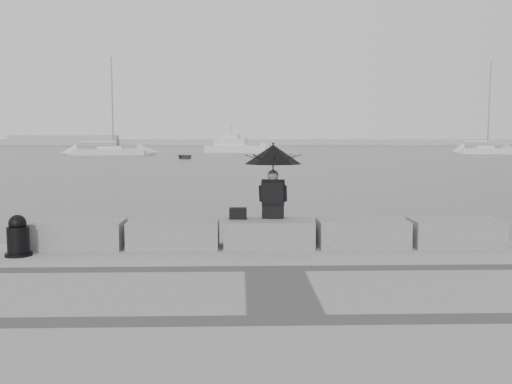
{
  "coord_description": "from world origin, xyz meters",
  "views": [
    {
      "loc": [
        -0.52,
        -10.58,
        2.5
      ],
      "look_at": [
        -0.13,
        3.0,
        1.17
      ],
      "focal_mm": 40.0,
      "sensor_mm": 36.0,
      "label": 1
    }
  ],
  "objects_px": {
    "sailboat_left": "(109,151)",
    "dinghy": "(185,156)",
    "mooring_bollard": "(18,239)",
    "motor_cruiser": "(237,147)",
    "sailboat_right": "(484,150)",
    "seated_person": "(273,165)"
  },
  "relations": [
    {
      "from": "motor_cruiser",
      "to": "dinghy",
      "type": "xyz_separation_m",
      "value": [
        -5.8,
        -22.19,
        -0.63
      ]
    },
    {
      "from": "mooring_bollard",
      "to": "sailboat_left",
      "type": "relative_size",
      "value": 0.05
    },
    {
      "from": "sailboat_left",
      "to": "motor_cruiser",
      "type": "height_order",
      "value": "sailboat_left"
    },
    {
      "from": "seated_person",
      "to": "sailboat_left",
      "type": "distance_m",
      "value": 67.79
    },
    {
      "from": "dinghy",
      "to": "sailboat_left",
      "type": "bearing_deg",
      "value": 110.05
    },
    {
      "from": "sailboat_left",
      "to": "motor_cruiser",
      "type": "relative_size",
      "value": 1.28
    },
    {
      "from": "sailboat_left",
      "to": "dinghy",
      "type": "xyz_separation_m",
      "value": [
        11.06,
        -11.04,
        -0.25
      ]
    },
    {
      "from": "mooring_bollard",
      "to": "dinghy",
      "type": "bearing_deg",
      "value": 92.54
    },
    {
      "from": "seated_person",
      "to": "mooring_bollard",
      "type": "xyz_separation_m",
      "value": [
        -4.32,
        -0.93,
        -1.18
      ]
    },
    {
      "from": "mooring_bollard",
      "to": "dinghy",
      "type": "xyz_separation_m",
      "value": [
        -2.45,
        55.28,
        -0.54
      ]
    },
    {
      "from": "seated_person",
      "to": "dinghy",
      "type": "relative_size",
      "value": 0.45
    },
    {
      "from": "mooring_bollard",
      "to": "sailboat_right",
      "type": "bearing_deg",
      "value": 61.34
    },
    {
      "from": "sailboat_left",
      "to": "sailboat_right",
      "type": "distance_m",
      "value": 51.78
    },
    {
      "from": "sailboat_left",
      "to": "dinghy",
      "type": "height_order",
      "value": "sailboat_left"
    },
    {
      "from": "motor_cruiser",
      "to": "sailboat_left",
      "type": "bearing_deg",
      "value": -130.26
    },
    {
      "from": "sailboat_left",
      "to": "dinghy",
      "type": "bearing_deg",
      "value": -58.54
    },
    {
      "from": "dinghy",
      "to": "sailboat_right",
      "type": "bearing_deg",
      "value": -5.29
    },
    {
      "from": "seated_person",
      "to": "dinghy",
      "type": "bearing_deg",
      "value": 106.86
    },
    {
      "from": "mooring_bollard",
      "to": "motor_cruiser",
      "type": "xyz_separation_m",
      "value": [
        3.34,
        77.47,
        0.09
      ]
    },
    {
      "from": "seated_person",
      "to": "sailboat_right",
      "type": "height_order",
      "value": "sailboat_right"
    },
    {
      "from": "seated_person",
      "to": "motor_cruiser",
      "type": "bearing_deg",
      "value": 100.48
    },
    {
      "from": "seated_person",
      "to": "sailboat_left",
      "type": "height_order",
      "value": "sailboat_left"
    }
  ]
}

